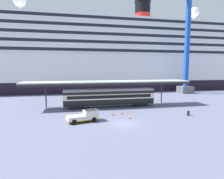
# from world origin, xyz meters

# --- Properties ---
(ground_plane) EXTENTS (400.00, 400.00, 0.00)m
(ground_plane) POSITION_xyz_m (0.00, 0.00, 0.00)
(ground_plane) COLOR slate
(cruise_ship) EXTENTS (133.07, 27.48, 37.83)m
(cruise_ship) POSITION_xyz_m (10.17, 51.08, 13.02)
(cruise_ship) COLOR black
(cruise_ship) RESTS_ON ground
(platform_canopy) EXTENTS (37.92, 5.06, 5.93)m
(platform_canopy) POSITION_xyz_m (0.31, 13.65, 5.68)
(platform_canopy) COLOR silver
(platform_canopy) RESTS_ON ground
(train_carriage) EXTENTS (20.52, 2.81, 4.11)m
(train_carriage) POSITION_xyz_m (0.31, 13.24, 2.30)
(train_carriage) COLOR black
(train_carriage) RESTS_ON ground
(service_truck) EXTENTS (5.53, 3.19, 2.02)m
(service_truck) POSITION_xyz_m (-5.78, 2.67, 0.99)
(service_truck) COLOR silver
(service_truck) RESTS_ON ground
(traffic_cone_near) EXTENTS (0.36, 0.36, 0.59)m
(traffic_cone_near) POSITION_xyz_m (1.93, 2.78, 0.29)
(traffic_cone_near) COLOR black
(traffic_cone_near) RESTS_ON ground
(traffic_cone_mid) EXTENTS (0.36, 0.36, 0.77)m
(traffic_cone_mid) POSITION_xyz_m (-0.44, 5.49, 0.38)
(traffic_cone_mid) COLOR black
(traffic_cone_mid) RESTS_ON ground
(traffic_cone_far) EXTENTS (0.36, 0.36, 0.67)m
(traffic_cone_far) POSITION_xyz_m (1.43, 6.22, 0.33)
(traffic_cone_far) COLOR black
(traffic_cone_far) RESTS_ON ground
(dockside_crane) EXTENTS (11.86, 4.40, 51.85)m
(dockside_crane) POSITION_xyz_m (32.05, 31.68, 16.11)
(dockside_crane) COLOR #595960
(dockside_crane) RESTS_ON ground
(quay_bollard) EXTENTS (0.48, 0.48, 0.96)m
(quay_bollard) POSITION_xyz_m (13.39, 2.60, 0.52)
(quay_bollard) COLOR black
(quay_bollard) RESTS_ON ground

